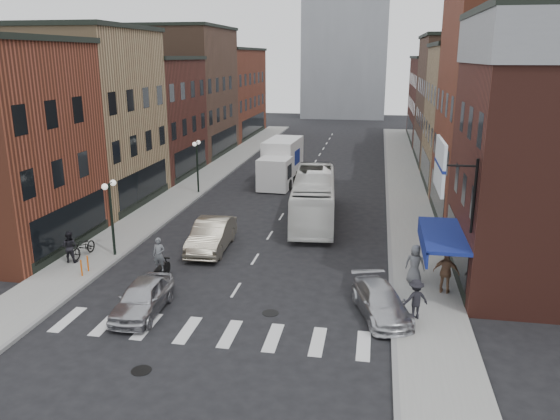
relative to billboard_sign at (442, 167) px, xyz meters
The scene contains 30 objects.
ground 10.56m from the billboard_sign, behind, with size 160.00×160.00×0.00m, color black.
sidewalk_left 28.12m from the billboard_sign, 128.47° to the left, with size 3.00×74.00×0.15m, color gray.
sidewalk_right 22.34m from the billboard_sign, 90.23° to the left, with size 3.00×74.00×0.15m, color gray.
curb_left 27.25m from the billboard_sign, 125.94° to the left, with size 0.20×74.00×0.16m, color gray.
curb_right 22.41m from the billboard_sign, 94.22° to the left, with size 0.20×74.00×0.16m, color gray.
crosswalk_stripes 11.12m from the billboard_sign, 157.82° to the right, with size 12.00×2.20×0.01m, color silver.
bldg_left_mid_a 27.17m from the billboard_sign, 150.21° to the left, with size 10.30×10.20×12.30m.
bldg_left_mid_b 33.30m from the billboard_sign, 135.10° to the left, with size 10.30×10.20×10.30m.
bldg_left_far_a 41.79m from the billboard_sign, 124.35° to the left, with size 10.30×12.20×13.30m.
bldg_left_far_b 53.93m from the billboard_sign, 115.93° to the left, with size 10.30×16.20×11.30m.
bldg_right_mid_a 14.98m from the billboard_sign, 64.61° to the left, with size 10.30×10.20×14.30m.
bldg_right_mid_b 24.36m from the billboard_sign, 74.75° to the left, with size 10.30×10.20×11.30m.
bldg_right_far_a 35.09m from the billboard_sign, 79.48° to the left, with size 10.30×12.20×12.30m.
bldg_right_far_b 48.93m from the billboard_sign, 82.47° to the left, with size 10.30×16.20×10.30m.
awning_blue 4.05m from the billboard_sign, 80.39° to the left, with size 1.80×5.00×0.78m.
billboard_sign is the anchor object (origin of this frame).
streetlamp_near 16.68m from the billboard_sign, 167.65° to the left, with size 0.32×1.22×4.11m.
streetlamp_far 23.92m from the billboard_sign, 132.41° to the left, with size 0.32×1.22×4.11m.
bike_rack 17.14m from the billboard_sign, behind, with size 0.08×0.68×0.80m.
box_truck 25.01m from the billboard_sign, 114.91° to the left, with size 2.82×8.26×3.54m.
motorcycle_rider 13.44m from the billboard_sign, behind, with size 0.60×2.10×2.14m.
transit_bus 14.47m from the billboard_sign, 117.82° to the left, with size 2.54×10.86×3.02m, color white.
sedan_left_near 13.19m from the billboard_sign, 168.42° to the right, with size 1.66×4.14×1.41m, color #B9B9BE.
sedan_left_far 13.59m from the billboard_sign, 153.94° to the left, with size 1.78×5.09×1.68m, color #AAA08A.
curb_car 5.97m from the billboard_sign, 155.86° to the right, with size 1.74×4.29×1.24m, color #BABABF.
parked_bicycle 18.50m from the billboard_sign, behind, with size 0.68×1.96×1.03m, color black.
ped_left_solo 18.56m from the billboard_sign, behind, with size 0.79×0.46×1.64m, color black.
ped_right_a 5.34m from the billboard_sign, 121.82° to the right, with size 1.07×0.53×1.66m, color black.
ped_right_b 5.30m from the billboard_sign, 65.05° to the left, with size 1.13×0.57×1.94m, color brown.
ped_right_c 5.67m from the billboard_sign, 102.72° to the left, with size 0.89×0.58×1.83m, color slate.
Camera 1 is at (6.02, -21.26, 10.32)m, focal length 35.00 mm.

